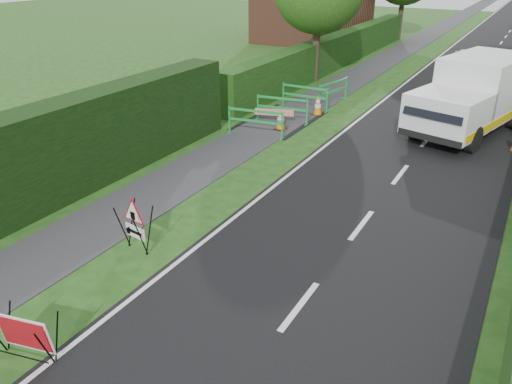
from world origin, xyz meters
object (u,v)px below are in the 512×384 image
at_px(hatchback_car, 470,61).
at_px(red_rect_sign, 25,335).
at_px(works_van, 473,94).
at_px(triangle_sign, 133,221).

bearing_deg(hatchback_car, red_rect_sign, -117.41).
relative_size(works_van, hatchback_car, 1.78).
distance_m(works_van, hatchback_car, 11.24).
xyz_separation_m(triangle_sign, works_van, (4.99, 12.18, 0.65)).
distance_m(red_rect_sign, works_van, 16.09).
bearing_deg(hatchback_car, triangle_sign, -119.91).
height_order(red_rect_sign, triangle_sign, triangle_sign).
relative_size(red_rect_sign, hatchback_car, 0.30).
relative_size(red_rect_sign, works_van, 0.17).
height_order(red_rect_sign, hatchback_car, hatchback_car).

